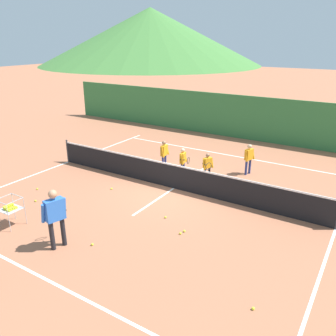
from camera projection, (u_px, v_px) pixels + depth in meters
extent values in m
plane|color=#A86647|center=(174.00, 188.00, 13.29)|extent=(120.00, 120.00, 0.00)
cube|color=white|center=(41.00, 277.00, 8.38)|extent=(11.41, 0.08, 0.01)
cube|color=white|center=(225.00, 154.00, 17.15)|extent=(11.41, 0.08, 0.01)
cube|color=white|center=(69.00, 162.00, 16.13)|extent=(0.08, 11.06, 0.01)
cube|color=white|center=(336.00, 229.00, 10.46)|extent=(0.08, 11.06, 0.01)
cube|color=white|center=(174.00, 188.00, 13.29)|extent=(0.08, 5.16, 0.01)
cylinder|color=#333338|center=(68.00, 151.00, 15.95)|extent=(0.08, 0.08, 1.05)
cube|color=black|center=(174.00, 177.00, 13.13)|extent=(11.33, 0.02, 0.92)
cube|color=white|center=(174.00, 165.00, 12.96)|extent=(11.33, 0.03, 0.06)
cylinder|color=black|center=(52.00, 236.00, 9.32)|extent=(0.13, 0.13, 0.85)
cylinder|color=black|center=(63.00, 231.00, 9.53)|extent=(0.13, 0.13, 0.85)
cube|color=blue|center=(55.00, 210.00, 9.17)|extent=(0.36, 0.55, 0.60)
sphere|color=tan|center=(53.00, 194.00, 9.01)|extent=(0.23, 0.23, 0.23)
cylinder|color=blue|center=(43.00, 213.00, 9.05)|extent=(0.25, 0.15, 0.58)
cylinder|color=blue|center=(64.00, 207.00, 9.40)|extent=(0.19, 0.13, 0.58)
torus|color=#262628|center=(60.00, 206.00, 9.60)|extent=(0.10, 0.29, 0.29)
cylinder|color=black|center=(64.00, 209.00, 9.43)|extent=(0.22, 0.09, 0.03)
cylinder|color=navy|center=(165.00, 161.00, 15.23)|extent=(0.10, 0.10, 0.64)
cylinder|color=navy|center=(163.00, 163.00, 15.03)|extent=(0.10, 0.10, 0.64)
cube|color=orange|center=(164.00, 150.00, 14.94)|extent=(0.22, 0.40, 0.45)
sphere|color=#996B4C|center=(164.00, 143.00, 14.82)|extent=(0.18, 0.18, 0.18)
cylinder|color=orange|center=(167.00, 150.00, 15.11)|extent=(0.18, 0.09, 0.44)
cylinder|color=orange|center=(163.00, 153.00, 14.75)|extent=(0.14, 0.08, 0.44)
cylinder|color=navy|center=(184.00, 168.00, 14.46)|extent=(0.09, 0.09, 0.60)
cylinder|color=navy|center=(182.00, 170.00, 14.25)|extent=(0.09, 0.09, 0.60)
cube|color=orange|center=(183.00, 158.00, 14.18)|extent=(0.23, 0.38, 0.42)
sphere|color=#DBAD84|center=(183.00, 150.00, 14.06)|extent=(0.17, 0.17, 0.17)
cylinder|color=orange|center=(186.00, 157.00, 14.35)|extent=(0.17, 0.09, 0.41)
cylinder|color=orange|center=(182.00, 160.00, 14.00)|extent=(0.13, 0.09, 0.41)
torus|color=#262628|center=(188.00, 161.00, 13.90)|extent=(0.08, 0.29, 0.29)
cylinder|color=black|center=(183.00, 160.00, 13.98)|extent=(0.22, 0.07, 0.03)
cylinder|color=black|center=(209.00, 174.00, 13.89)|extent=(0.09, 0.09, 0.59)
cylinder|color=black|center=(205.00, 175.00, 13.77)|extent=(0.09, 0.09, 0.59)
cube|color=orange|center=(207.00, 163.00, 13.66)|extent=(0.29, 0.39, 0.41)
sphere|color=#996B4C|center=(208.00, 155.00, 13.55)|extent=(0.16, 0.16, 0.16)
cylinder|color=orange|center=(212.00, 163.00, 13.73)|extent=(0.17, 0.12, 0.40)
cylinder|color=orange|center=(204.00, 165.00, 13.54)|extent=(0.14, 0.11, 0.40)
torus|color=#262628|center=(209.00, 166.00, 13.32)|extent=(0.14, 0.28, 0.29)
cylinder|color=black|center=(204.00, 164.00, 13.51)|extent=(0.21, 0.11, 0.03)
cylinder|color=navy|center=(250.00, 166.00, 14.65)|extent=(0.10, 0.10, 0.65)
cylinder|color=navy|center=(246.00, 168.00, 14.50)|extent=(0.10, 0.10, 0.65)
cube|color=orange|center=(249.00, 154.00, 14.38)|extent=(0.28, 0.42, 0.45)
sphere|color=#DBAD84|center=(250.00, 146.00, 14.26)|extent=(0.18, 0.18, 0.18)
cylinder|color=orange|center=(253.00, 154.00, 14.49)|extent=(0.19, 0.12, 0.44)
cylinder|color=orange|center=(246.00, 156.00, 14.23)|extent=(0.15, 0.10, 0.45)
cylinder|color=#B7B7BC|center=(14.00, 206.00, 10.89)|extent=(0.02, 0.02, 0.89)
cylinder|color=#B7B7BC|center=(25.00, 211.00, 10.61)|extent=(0.02, 0.02, 0.89)
cylinder|color=#B7B7BC|center=(9.00, 218.00, 10.17)|extent=(0.02, 0.02, 0.89)
cube|color=#B7B7BC|center=(11.00, 209.00, 10.49)|extent=(0.56, 0.56, 0.01)
cube|color=#B7B7BC|center=(17.00, 196.00, 10.59)|extent=(0.56, 0.02, 0.02)
cube|color=#B7B7BC|center=(0.00, 202.00, 10.15)|extent=(0.56, 0.02, 0.02)
cube|color=#B7B7BC|center=(3.00, 197.00, 10.51)|extent=(0.02, 0.56, 0.02)
cube|color=#B7B7BC|center=(15.00, 201.00, 10.23)|extent=(0.02, 0.56, 0.02)
sphere|color=yellow|center=(4.00, 209.00, 10.44)|extent=(0.07, 0.07, 0.07)
sphere|color=yellow|center=(6.00, 208.00, 10.49)|extent=(0.07, 0.07, 0.07)
sphere|color=yellow|center=(8.00, 207.00, 10.55)|extent=(0.07, 0.07, 0.07)
sphere|color=yellow|center=(10.00, 206.00, 10.60)|extent=(0.07, 0.07, 0.07)
sphere|color=yellow|center=(12.00, 205.00, 10.65)|extent=(0.07, 0.07, 0.07)
sphere|color=yellow|center=(5.00, 209.00, 10.41)|extent=(0.07, 0.07, 0.07)
sphere|color=yellow|center=(7.00, 208.00, 10.46)|extent=(0.07, 0.07, 0.07)
sphere|color=yellow|center=(9.00, 208.00, 10.51)|extent=(0.07, 0.07, 0.07)
sphere|color=yellow|center=(11.00, 207.00, 10.56)|extent=(0.07, 0.07, 0.07)
sphere|color=yellow|center=(13.00, 206.00, 10.61)|extent=(0.07, 0.07, 0.07)
sphere|color=yellow|center=(7.00, 210.00, 10.37)|extent=(0.07, 0.07, 0.07)
sphere|color=yellow|center=(9.00, 209.00, 10.43)|extent=(0.07, 0.07, 0.07)
sphere|color=yellow|center=(10.00, 208.00, 10.48)|extent=(0.07, 0.07, 0.07)
sphere|color=yellow|center=(12.00, 207.00, 10.53)|extent=(0.07, 0.07, 0.07)
sphere|color=yellow|center=(15.00, 207.00, 10.58)|extent=(0.07, 0.07, 0.07)
sphere|color=yellow|center=(8.00, 210.00, 10.34)|extent=(0.07, 0.07, 0.07)
sphere|color=yellow|center=(10.00, 209.00, 10.40)|extent=(0.07, 0.07, 0.07)
sphere|color=yellow|center=(12.00, 209.00, 10.45)|extent=(0.07, 0.07, 0.07)
sphere|color=yellow|center=(14.00, 208.00, 10.50)|extent=(0.07, 0.07, 0.07)
sphere|color=yellow|center=(16.00, 207.00, 10.55)|extent=(0.07, 0.07, 0.07)
sphere|color=yellow|center=(9.00, 211.00, 10.32)|extent=(0.07, 0.07, 0.07)
sphere|color=yellow|center=(11.00, 210.00, 10.36)|extent=(0.07, 0.07, 0.07)
sphere|color=yellow|center=(13.00, 209.00, 10.41)|extent=(0.07, 0.07, 0.07)
sphere|color=yellow|center=(15.00, 208.00, 10.47)|extent=(0.07, 0.07, 0.07)
sphere|color=yellow|center=(17.00, 207.00, 10.51)|extent=(0.07, 0.07, 0.07)
sphere|color=yellow|center=(4.00, 207.00, 10.43)|extent=(0.07, 0.07, 0.07)
sphere|color=yellow|center=(6.00, 206.00, 10.47)|extent=(0.07, 0.07, 0.07)
sphere|color=yellow|center=(8.00, 205.00, 10.52)|extent=(0.07, 0.07, 0.07)
sphere|color=yellow|center=(10.00, 205.00, 10.58)|extent=(0.07, 0.07, 0.07)
sphere|color=yellow|center=(11.00, 204.00, 10.63)|extent=(0.07, 0.07, 0.07)
sphere|color=yellow|center=(5.00, 208.00, 10.38)|extent=(0.07, 0.07, 0.07)
sphere|color=yellow|center=(7.00, 207.00, 10.44)|extent=(0.07, 0.07, 0.07)
sphere|color=yellow|center=(9.00, 206.00, 10.49)|extent=(0.07, 0.07, 0.07)
sphere|color=yellow|center=(11.00, 205.00, 10.55)|extent=(0.07, 0.07, 0.07)
sphere|color=yellow|center=(13.00, 204.00, 10.60)|extent=(0.07, 0.07, 0.07)
sphere|color=yellow|center=(6.00, 208.00, 10.36)|extent=(0.07, 0.07, 0.07)
sphere|color=yellow|center=(165.00, 217.00, 11.09)|extent=(0.07, 0.07, 0.07)
sphere|color=yellow|center=(35.00, 201.00, 12.20)|extent=(0.07, 0.07, 0.07)
sphere|color=yellow|center=(92.00, 244.00, 9.63)|extent=(0.07, 0.07, 0.07)
sphere|color=yellow|center=(253.00, 308.00, 7.35)|extent=(0.07, 0.07, 0.07)
sphere|color=yellow|center=(112.00, 189.00, 13.18)|extent=(0.07, 0.07, 0.07)
sphere|color=yellow|center=(180.00, 233.00, 10.17)|extent=(0.07, 0.07, 0.07)
sphere|color=yellow|center=(184.00, 231.00, 10.29)|extent=(0.07, 0.07, 0.07)
sphere|color=yellow|center=(37.00, 189.00, 13.15)|extent=(0.07, 0.07, 0.07)
cube|color=#33753D|center=(249.00, 118.00, 19.27)|extent=(25.10, 0.08, 2.44)
cone|color=#427A38|center=(150.00, 37.00, 72.29)|extent=(46.02, 46.02, 11.22)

